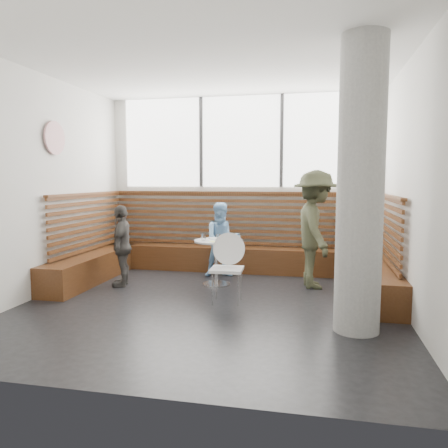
% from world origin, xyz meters
% --- Properties ---
extents(room, '(5.00, 5.00, 3.20)m').
position_xyz_m(room, '(0.00, 0.00, 1.60)').
color(room, silver).
rests_on(room, ground).
extents(booth, '(5.00, 2.50, 1.44)m').
position_xyz_m(booth, '(0.00, 1.77, 0.41)').
color(booth, '#442511').
rests_on(booth, ground).
extents(concrete_column, '(0.50, 0.50, 3.20)m').
position_xyz_m(concrete_column, '(1.85, -0.60, 1.60)').
color(concrete_column, gray).
rests_on(concrete_column, ground).
extents(wall_art, '(0.03, 0.50, 0.50)m').
position_xyz_m(wall_art, '(-2.46, 0.40, 2.30)').
color(wall_art, white).
rests_on(wall_art, room).
extents(cafe_table, '(0.70, 0.70, 0.72)m').
position_xyz_m(cafe_table, '(-0.16, 1.15, 0.52)').
color(cafe_table, silver).
rests_on(cafe_table, ground).
extents(cafe_chair, '(0.45, 0.44, 0.94)m').
position_xyz_m(cafe_chair, '(0.21, 0.27, 0.55)').
color(cafe_chair, white).
rests_on(cafe_chair, ground).
extents(adult_man, '(0.89, 1.29, 1.83)m').
position_xyz_m(adult_man, '(1.38, 1.33, 0.91)').
color(adult_man, '#3C402A').
rests_on(adult_man, ground).
extents(child_back, '(0.76, 0.68, 1.29)m').
position_xyz_m(child_back, '(-0.19, 1.76, 0.64)').
color(child_back, '#84B6E5').
rests_on(child_back, ground).
extents(child_left, '(0.48, 0.80, 1.28)m').
position_xyz_m(child_left, '(-1.61, 0.80, 0.64)').
color(child_left, '#4B4744').
rests_on(child_left, ground).
extents(plate_near, '(0.19, 0.19, 0.01)m').
position_xyz_m(plate_near, '(-0.23, 1.30, 0.73)').
color(plate_near, white).
rests_on(plate_near, cafe_table).
extents(plate_far, '(0.22, 0.22, 0.02)m').
position_xyz_m(plate_far, '(-0.08, 1.28, 0.73)').
color(plate_far, white).
rests_on(plate_far, cafe_table).
extents(glass_left, '(0.07, 0.07, 0.11)m').
position_xyz_m(glass_left, '(-0.35, 1.09, 0.78)').
color(glass_left, white).
rests_on(glass_left, cafe_table).
extents(glass_mid, '(0.07, 0.07, 0.11)m').
position_xyz_m(glass_mid, '(-0.11, 1.08, 0.78)').
color(glass_mid, white).
rests_on(glass_mid, cafe_table).
extents(glass_right, '(0.08, 0.08, 0.12)m').
position_xyz_m(glass_right, '(0.03, 1.13, 0.78)').
color(glass_right, white).
rests_on(glass_right, cafe_table).
extents(menu_card, '(0.20, 0.15, 0.00)m').
position_xyz_m(menu_card, '(-0.13, 0.97, 0.73)').
color(menu_card, '#A5C64C').
rests_on(menu_card, cafe_table).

